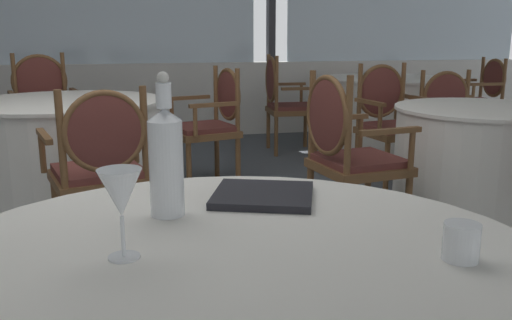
% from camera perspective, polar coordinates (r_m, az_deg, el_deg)
% --- Properties ---
extents(ground_plane, '(14.20, 14.20, 0.00)m').
position_cam_1_polar(ground_plane, '(2.87, -13.94, -11.56)').
color(ground_plane, '#4C5156').
extents(window_wall_far, '(10.92, 0.14, 2.79)m').
position_cam_1_polar(window_wall_far, '(6.37, -13.99, 12.12)').
color(window_wall_far, silver).
rests_on(window_wall_far, ground_plane).
extents(water_bottle, '(0.08, 0.08, 0.35)m').
position_cam_1_polar(water_bottle, '(1.34, -9.38, 0.11)').
color(water_bottle, white).
rests_on(water_bottle, foreground_table).
extents(wine_glass, '(0.09, 0.09, 0.18)m').
position_cam_1_polar(wine_glass, '(1.09, -13.95, -3.53)').
color(wine_glass, white).
rests_on(wine_glass, foreground_table).
extents(water_tumbler, '(0.07, 0.07, 0.08)m').
position_cam_1_polar(water_tumbler, '(1.16, 20.64, -8.00)').
color(water_tumbler, white).
rests_on(water_tumbler, foreground_table).
extents(menu_book, '(0.33, 0.32, 0.02)m').
position_cam_1_polar(menu_book, '(1.48, 0.77, -3.68)').
color(menu_book, black).
rests_on(menu_book, foreground_table).
extents(background_table_0, '(1.34, 1.34, 0.74)m').
position_cam_1_polar(background_table_0, '(3.98, -19.09, 0.65)').
color(background_table_0, silver).
rests_on(background_table_0, ground_plane).
extents(dining_chair_0_0, '(0.61, 0.56, 0.93)m').
position_cam_1_polar(dining_chair_0_0, '(2.89, -15.86, -0.09)').
color(dining_chair_0_0, brown).
rests_on(dining_chair_0_0, ground_plane).
extents(dining_chair_0_1, '(0.56, 0.61, 0.93)m').
position_cam_1_polar(dining_chair_0_1, '(4.25, -4.51, 4.45)').
color(dining_chair_0_1, brown).
rests_on(dining_chair_0_1, ground_plane).
extents(dining_chair_0_2, '(0.61, 0.57, 1.02)m').
position_cam_1_polar(dining_chair_0_2, '(5.03, -21.31, 5.50)').
color(dining_chair_0_2, brown).
rests_on(dining_chair_0_2, ground_plane).
extents(background_table_2, '(1.04, 1.04, 0.74)m').
position_cam_1_polar(background_table_2, '(3.68, 22.05, -0.57)').
color(background_table_2, silver).
rests_on(background_table_2, ground_plane).
extents(dining_chair_2_2, '(0.59, 0.53, 0.95)m').
position_cam_1_polar(dining_chair_2_2, '(4.36, 13.69, 4.55)').
color(dining_chair_2_2, brown).
rests_on(dining_chair_2_2, ground_plane).
extents(dining_chair_2_3, '(0.53, 0.59, 0.97)m').
position_cam_1_polar(dining_chair_2_3, '(3.06, 9.35, 1.44)').
color(dining_chair_2_3, brown).
rests_on(dining_chair_2_3, ground_plane).
extents(background_table_3, '(1.31, 1.31, 0.74)m').
position_cam_1_polar(background_table_3, '(5.86, 13.27, 4.79)').
color(background_table_3, silver).
rests_on(background_table_3, ground_plane).
extents(dining_chair_3_0, '(0.49, 0.55, 0.93)m').
position_cam_1_polar(dining_chair_3_0, '(6.34, 22.44, 6.35)').
color(dining_chair_3_0, brown).
rests_on(dining_chair_3_0, ground_plane).
extents(dining_chair_3_1, '(0.55, 0.49, 0.97)m').
position_cam_1_polar(dining_chair_3_1, '(6.84, 9.82, 7.68)').
color(dining_chair_3_1, brown).
rests_on(dining_chair_3_1, ground_plane).
extents(dining_chair_3_2, '(0.49, 0.55, 0.97)m').
position_cam_1_polar(dining_chair_3_2, '(5.50, 2.82, 6.58)').
color(dining_chair_3_2, brown).
rests_on(dining_chair_3_2, ground_plane).
extents(dining_chair_3_3, '(0.55, 0.49, 0.89)m').
position_cam_1_polar(dining_chair_3_3, '(4.87, 18.26, 4.68)').
color(dining_chair_3_3, brown).
rests_on(dining_chair_3_3, ground_plane).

